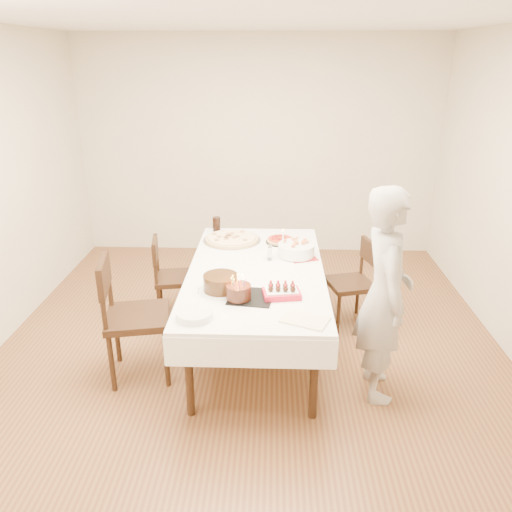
{
  "coord_description": "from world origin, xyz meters",
  "views": [
    {
      "loc": [
        0.19,
        -3.81,
        2.43
      ],
      "look_at": [
        0.05,
        0.07,
        0.87
      ],
      "focal_mm": 35.0,
      "sensor_mm": 36.0,
      "label": 1
    }
  ],
  "objects_px": {
    "chair_right_savory": "(350,284)",
    "chair_left_savory": "(176,278)",
    "cola_glass": "(217,224)",
    "birthday_cake": "(238,288)",
    "person": "(384,295)",
    "chair_left_dessert": "(138,317)",
    "strawberry_box": "(282,292)",
    "pizza_pepperoni": "(280,240)",
    "layer_cake": "(221,283)",
    "taper_candle": "(283,242)",
    "dining_table": "(256,309)",
    "pizza_white": "(232,239)",
    "pasta_bowl": "(296,250)"
  },
  "relations": [
    {
      "from": "chair_left_savory",
      "to": "pasta_bowl",
      "type": "relative_size",
      "value": 2.55
    },
    {
      "from": "cola_glass",
      "to": "birthday_cake",
      "type": "relative_size",
      "value": 0.79
    },
    {
      "from": "birthday_cake",
      "to": "strawberry_box",
      "type": "bearing_deg",
      "value": 10.61
    },
    {
      "from": "chair_right_savory",
      "to": "pizza_white",
      "type": "bearing_deg",
      "value": 153.12
    },
    {
      "from": "chair_left_dessert",
      "to": "person",
      "type": "xyz_separation_m",
      "value": [
        1.87,
        -0.15,
        0.3
      ]
    },
    {
      "from": "layer_cake",
      "to": "pizza_white",
      "type": "bearing_deg",
      "value": 90.24
    },
    {
      "from": "birthday_cake",
      "to": "chair_left_dessert",
      "type": "bearing_deg",
      "value": 171.28
    },
    {
      "from": "birthday_cake",
      "to": "strawberry_box",
      "type": "relative_size",
      "value": 0.68
    },
    {
      "from": "pizza_white",
      "to": "cola_glass",
      "type": "xyz_separation_m",
      "value": [
        -0.18,
        0.3,
        0.05
      ]
    },
    {
      "from": "pizza_pepperoni",
      "to": "layer_cake",
      "type": "bearing_deg",
      "value": -113.08
    },
    {
      "from": "dining_table",
      "to": "pizza_pepperoni",
      "type": "height_order",
      "value": "pizza_pepperoni"
    },
    {
      "from": "chair_left_dessert",
      "to": "pizza_white",
      "type": "xyz_separation_m",
      "value": [
        0.66,
        1.13,
        0.25
      ]
    },
    {
      "from": "pizza_white",
      "to": "pasta_bowl",
      "type": "xyz_separation_m",
      "value": [
        0.61,
        -0.37,
        0.04
      ]
    },
    {
      "from": "cola_glass",
      "to": "pizza_pepperoni",
      "type": "bearing_deg",
      "value": -25.98
    },
    {
      "from": "chair_right_savory",
      "to": "taper_candle",
      "type": "bearing_deg",
      "value": 174.8
    },
    {
      "from": "pizza_pepperoni",
      "to": "taper_candle",
      "type": "bearing_deg",
      "value": -86.57
    },
    {
      "from": "person",
      "to": "layer_cake",
      "type": "distance_m",
      "value": 1.22
    },
    {
      "from": "dining_table",
      "to": "pizza_pepperoni",
      "type": "bearing_deg",
      "value": 72.39
    },
    {
      "from": "person",
      "to": "strawberry_box",
      "type": "xyz_separation_m",
      "value": [
        -0.74,
        0.09,
        -0.03
      ]
    },
    {
      "from": "layer_cake",
      "to": "pizza_pepperoni",
      "type": "bearing_deg",
      "value": 66.92
    },
    {
      "from": "taper_candle",
      "to": "birthday_cake",
      "type": "height_order",
      "value": "taper_candle"
    },
    {
      "from": "pasta_bowl",
      "to": "pizza_white",
      "type": "bearing_deg",
      "value": 149.03
    },
    {
      "from": "chair_left_dessert",
      "to": "layer_cake",
      "type": "height_order",
      "value": "chair_left_dessert"
    },
    {
      "from": "chair_right_savory",
      "to": "chair_left_dessert",
      "type": "distance_m",
      "value": 2.0
    },
    {
      "from": "pizza_white",
      "to": "strawberry_box",
      "type": "height_order",
      "value": "strawberry_box"
    },
    {
      "from": "chair_left_savory",
      "to": "taper_candle",
      "type": "relative_size",
      "value": 3.25
    },
    {
      "from": "chair_left_savory",
      "to": "person",
      "type": "distance_m",
      "value": 2.12
    },
    {
      "from": "dining_table",
      "to": "chair_right_savory",
      "type": "relative_size",
      "value": 2.53
    },
    {
      "from": "dining_table",
      "to": "chair_right_savory",
      "type": "bearing_deg",
      "value": 26.82
    },
    {
      "from": "pizza_pepperoni",
      "to": "birthday_cake",
      "type": "xyz_separation_m",
      "value": [
        -0.32,
        -1.23,
        0.08
      ]
    },
    {
      "from": "cola_glass",
      "to": "strawberry_box",
      "type": "xyz_separation_m",
      "value": [
        0.65,
        -1.49,
        -0.04
      ]
    },
    {
      "from": "chair_right_savory",
      "to": "chair_left_savory",
      "type": "distance_m",
      "value": 1.68
    },
    {
      "from": "pizza_pepperoni",
      "to": "layer_cake",
      "type": "relative_size",
      "value": 0.82
    },
    {
      "from": "chair_left_savory",
      "to": "birthday_cake",
      "type": "bearing_deg",
      "value": 112.62
    },
    {
      "from": "taper_candle",
      "to": "strawberry_box",
      "type": "height_order",
      "value": "taper_candle"
    },
    {
      "from": "chair_left_dessert",
      "to": "strawberry_box",
      "type": "distance_m",
      "value": 1.16
    },
    {
      "from": "chair_right_savory",
      "to": "layer_cake",
      "type": "relative_size",
      "value": 2.48
    },
    {
      "from": "person",
      "to": "cola_glass",
      "type": "bearing_deg",
      "value": 40.83
    },
    {
      "from": "chair_right_savory",
      "to": "dining_table",
      "type": "bearing_deg",
      "value": -168.01
    },
    {
      "from": "pizza_pepperoni",
      "to": "layer_cake",
      "type": "distance_m",
      "value": 1.19
    },
    {
      "from": "birthday_cake",
      "to": "strawberry_box",
      "type": "height_order",
      "value": "birthday_cake"
    },
    {
      "from": "pizza_white",
      "to": "chair_right_savory",
      "type": "bearing_deg",
      "value": -12.05
    },
    {
      "from": "person",
      "to": "cola_glass",
      "type": "height_order",
      "value": "person"
    },
    {
      "from": "dining_table",
      "to": "chair_left_dessert",
      "type": "height_order",
      "value": "chair_left_dessert"
    },
    {
      "from": "person",
      "to": "layer_cake",
      "type": "xyz_separation_m",
      "value": [
        -1.21,
        0.17,
        0.0
      ]
    },
    {
      "from": "pizza_white",
      "to": "chair_left_dessert",
      "type": "bearing_deg",
      "value": -120.23
    },
    {
      "from": "chair_right_savory",
      "to": "person",
      "type": "xyz_separation_m",
      "value": [
        0.08,
        -1.04,
        0.39
      ]
    },
    {
      "from": "chair_right_savory",
      "to": "person",
      "type": "height_order",
      "value": "person"
    },
    {
      "from": "chair_left_savory",
      "to": "layer_cake",
      "type": "bearing_deg",
      "value": 110.08
    },
    {
      "from": "taper_candle",
      "to": "chair_left_savory",
      "type": "bearing_deg",
      "value": 169.52
    }
  ]
}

